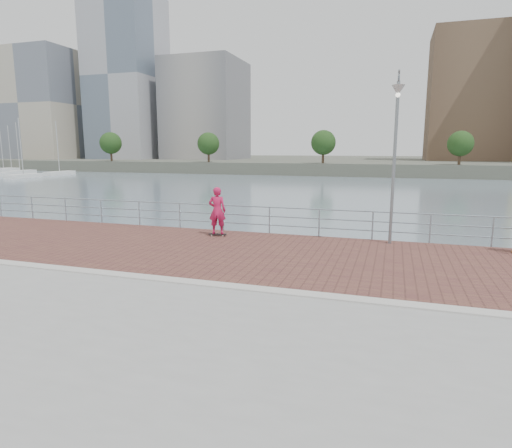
% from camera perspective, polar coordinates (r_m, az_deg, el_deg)
% --- Properties ---
extents(water, '(400.00, 400.00, 0.00)m').
position_cam_1_polar(water, '(11.73, -3.14, -17.78)').
color(water, slate).
rests_on(water, ground).
extents(brick_lane, '(40.00, 6.80, 0.02)m').
position_cam_1_polar(brick_lane, '(14.22, 1.98, -4.05)').
color(brick_lane, brown).
rests_on(brick_lane, seawall).
extents(curb, '(40.00, 0.40, 0.06)m').
position_cam_1_polar(curb, '(10.93, -3.25, -8.33)').
color(curb, '#B7B5AD').
rests_on(curb, seawall).
extents(far_shore, '(320.00, 95.00, 2.50)m').
position_cam_1_polar(far_shore, '(132.29, 16.35, 7.82)').
color(far_shore, '#4C5142').
rests_on(far_shore, ground).
extents(guardrail, '(39.06, 0.06, 1.13)m').
position_cam_1_polar(guardrail, '(17.31, 5.08, 0.77)').
color(guardrail, '#8C9EA8').
rests_on(guardrail, brick_lane).
extents(street_lamp, '(0.42, 1.23, 5.81)m').
position_cam_1_polar(street_lamp, '(15.76, 18.16, 11.94)').
color(street_lamp, gray).
rests_on(street_lamp, brick_lane).
extents(skateboard, '(0.74, 0.32, 0.08)m').
position_cam_1_polar(skateboard, '(17.17, -5.14, -1.37)').
color(skateboard, black).
rests_on(skateboard, brick_lane).
extents(skateboarder, '(0.76, 0.57, 1.88)m').
position_cam_1_polar(skateboarder, '(17.01, -5.19, 1.80)').
color(skateboarder, '#C51A4D').
rests_on(skateboarder, skateboard).
extents(shoreline_trees, '(169.68, 5.12, 6.83)m').
position_cam_1_polar(shoreline_trees, '(87.33, 25.23, 9.79)').
color(shoreline_trees, '#473323').
rests_on(shoreline_trees, far_shore).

